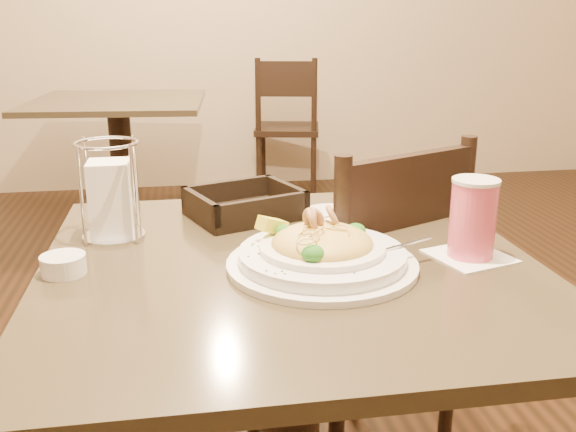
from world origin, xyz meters
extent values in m
cube|color=#4A3E2A|center=(0.00, 0.00, 0.74)|extent=(0.90, 0.90, 0.03)
cylinder|color=black|center=(-0.52, 2.48, 0.01)|extent=(0.52, 0.52, 0.03)
cylinder|color=black|center=(-0.52, 2.48, 0.38)|extent=(0.12, 0.12, 0.70)
cube|color=#4A3E2A|center=(-0.52, 2.48, 0.74)|extent=(0.97, 0.97, 0.03)
cube|color=black|center=(0.21, 0.33, 0.45)|extent=(0.56, 0.56, 0.04)
cylinder|color=black|center=(0.30, 0.57, 0.21)|extent=(0.04, 0.04, 0.43)
cylinder|color=black|center=(-0.03, 0.42, 0.21)|extent=(0.04, 0.04, 0.43)
cylinder|color=black|center=(0.45, 0.24, 0.21)|extent=(0.04, 0.04, 0.43)
cylinder|color=black|center=(0.45, 0.24, 0.70)|extent=(0.04, 0.04, 0.46)
cylinder|color=black|center=(0.12, 0.09, 0.70)|extent=(0.04, 0.04, 0.46)
cube|color=black|center=(0.28, 0.17, 0.80)|extent=(0.34, 0.18, 0.22)
cube|color=black|center=(0.51, 3.17, 0.45)|extent=(0.50, 0.50, 0.04)
cylinder|color=black|center=(0.73, 3.31, 0.21)|extent=(0.04, 0.04, 0.43)
cylinder|color=black|center=(0.37, 3.38, 0.21)|extent=(0.04, 0.04, 0.43)
cylinder|color=black|center=(0.65, 2.95, 0.21)|extent=(0.04, 0.04, 0.43)
cylinder|color=black|center=(0.30, 3.03, 0.21)|extent=(0.04, 0.04, 0.43)
cylinder|color=black|center=(0.65, 2.95, 0.70)|extent=(0.04, 0.04, 0.46)
cylinder|color=black|center=(0.30, 3.03, 0.70)|extent=(0.04, 0.04, 0.46)
cube|color=black|center=(0.48, 2.99, 0.80)|extent=(0.36, 0.10, 0.22)
cylinder|color=white|center=(0.05, -0.04, 0.76)|extent=(0.34, 0.34, 0.01)
cylinder|color=white|center=(0.05, -0.04, 0.78)|extent=(0.30, 0.30, 0.02)
cylinder|color=white|center=(0.05, -0.04, 0.79)|extent=(0.22, 0.22, 0.01)
ellipsoid|color=gold|center=(0.05, -0.04, 0.80)|extent=(0.18, 0.18, 0.06)
cube|color=yellow|center=(-0.03, 0.02, 0.82)|extent=(0.07, 0.06, 0.04)
cube|color=silver|center=(0.20, -0.06, 0.79)|extent=(0.12, 0.05, 0.01)
cube|color=silver|center=(0.13, -0.06, 0.80)|extent=(0.04, 0.03, 0.00)
torus|color=gold|center=(0.02, -0.08, 0.83)|extent=(0.06, 0.06, 0.03)
torus|color=gold|center=(0.08, -0.02, 0.81)|extent=(0.04, 0.04, 0.02)
torus|color=gold|center=(0.07, -0.04, 0.83)|extent=(0.05, 0.05, 0.03)
torus|color=gold|center=(0.05, 0.01, 0.81)|extent=(0.04, 0.04, 0.02)
torus|color=gold|center=(0.09, -0.07, 0.81)|extent=(0.03, 0.04, 0.03)
torus|color=gold|center=(0.01, -0.10, 0.83)|extent=(0.05, 0.05, 0.01)
torus|color=gold|center=(0.06, -0.08, 0.81)|extent=(0.05, 0.05, 0.02)
torus|color=gold|center=(0.10, -0.02, 0.82)|extent=(0.04, 0.04, 0.02)
torus|color=gold|center=(0.07, -0.08, 0.82)|extent=(0.06, 0.06, 0.02)
torus|color=gold|center=(0.02, -0.05, 0.82)|extent=(0.05, 0.05, 0.02)
torus|color=gold|center=(0.02, -0.03, 0.82)|extent=(0.06, 0.07, 0.02)
torus|color=gold|center=(0.07, -0.02, 0.83)|extent=(0.03, 0.03, 0.02)
torus|color=gold|center=(0.08, -0.06, 0.83)|extent=(0.04, 0.04, 0.01)
torus|color=gold|center=(0.03, -0.06, 0.82)|extent=(0.06, 0.06, 0.03)
torus|color=gold|center=(0.07, -0.01, 0.83)|extent=(0.04, 0.03, 0.02)
torus|color=gold|center=(0.05, -0.04, 0.82)|extent=(0.04, 0.04, 0.02)
torus|color=gold|center=(0.07, -0.07, 0.83)|extent=(0.05, 0.06, 0.04)
torus|color=gold|center=(0.03, -0.07, 0.83)|extent=(0.04, 0.04, 0.03)
torus|color=tan|center=(0.04, -0.04, 0.84)|extent=(0.03, 0.05, 0.04)
torus|color=tan|center=(0.04, -0.03, 0.84)|extent=(0.05, 0.04, 0.04)
torus|color=tan|center=(0.07, -0.02, 0.84)|extent=(0.04, 0.05, 0.04)
torus|color=tan|center=(0.03, -0.04, 0.84)|extent=(0.04, 0.05, 0.04)
ellipsoid|color=#1E5A14|center=(0.12, -0.01, 0.81)|extent=(0.04, 0.04, 0.03)
ellipsoid|color=#1E5A14|center=(-0.01, 0.00, 0.81)|extent=(0.03, 0.03, 0.02)
ellipsoid|color=#1E5A14|center=(0.02, -0.12, 0.81)|extent=(0.04, 0.04, 0.03)
cube|color=#266619|center=(-0.03, -0.13, 0.79)|extent=(0.00, 0.00, 0.00)
cube|color=#266619|center=(-0.03, -0.14, 0.79)|extent=(0.00, 0.00, 0.00)
cube|color=#266619|center=(-0.06, -0.01, 0.79)|extent=(0.00, 0.00, 0.00)
cube|color=#266619|center=(-0.08, -0.06, 0.79)|extent=(0.00, 0.00, 0.00)
cube|color=#266619|center=(-0.07, 0.01, 0.79)|extent=(0.00, 0.00, 0.00)
cube|color=#266619|center=(0.05, 0.09, 0.79)|extent=(0.00, 0.00, 0.00)
cube|color=#266619|center=(0.14, 0.04, 0.79)|extent=(0.00, 0.00, 0.00)
cube|color=#266619|center=(-0.06, -0.13, 0.79)|extent=(0.00, 0.00, 0.00)
cube|color=#266619|center=(-0.04, 0.04, 0.79)|extent=(0.00, 0.00, 0.00)
cube|color=#266619|center=(-0.07, 0.00, 0.79)|extent=(0.00, 0.00, 0.00)
cube|color=#266619|center=(0.18, -0.05, 0.79)|extent=(0.00, 0.00, 0.00)
cube|color=#266619|center=(-0.06, -0.05, 0.79)|extent=(0.00, 0.00, 0.00)
cube|color=#266619|center=(-0.05, -0.14, 0.79)|extent=(0.00, 0.00, 0.00)
cube|color=#266619|center=(0.08, -0.16, 0.79)|extent=(0.00, 0.00, 0.00)
cube|color=white|center=(0.33, -0.04, 0.76)|extent=(0.16, 0.16, 0.00)
cylinder|color=#ED5373|center=(0.33, -0.04, 0.83)|extent=(0.08, 0.08, 0.14)
cylinder|color=white|center=(0.33, -0.04, 0.90)|extent=(0.09, 0.09, 0.01)
cube|color=black|center=(-0.05, 0.28, 0.76)|extent=(0.28, 0.26, 0.02)
cube|color=black|center=(0.05, 0.32, 0.80)|extent=(0.08, 0.18, 0.05)
cube|color=black|center=(-0.15, 0.25, 0.80)|extent=(0.08, 0.18, 0.05)
cube|color=black|center=(-0.09, 0.36, 0.80)|extent=(0.22, 0.09, 0.05)
cube|color=black|center=(-0.02, 0.20, 0.80)|extent=(0.22, 0.09, 0.05)
cylinder|color=silver|center=(-0.33, 0.19, 0.76)|extent=(0.13, 0.13, 0.01)
torus|color=silver|center=(-0.33, 0.19, 0.95)|extent=(0.13, 0.13, 0.01)
cube|color=white|center=(-0.33, 0.19, 0.84)|extent=(0.11, 0.11, 0.15)
cylinder|color=silver|center=(-0.38, 0.14, 0.86)|extent=(0.01, 0.01, 0.19)
cylinder|color=silver|center=(-0.28, 0.14, 0.86)|extent=(0.01, 0.01, 0.19)
cylinder|color=silver|center=(-0.38, 0.24, 0.86)|extent=(0.01, 0.01, 0.19)
cylinder|color=silver|center=(-0.28, 0.24, 0.86)|extent=(0.01, 0.01, 0.19)
cylinder|color=white|center=(0.14, 0.25, 0.76)|extent=(0.17, 0.17, 0.01)
cylinder|color=white|center=(-0.40, 0.00, 0.77)|extent=(0.10, 0.10, 0.03)
camera|label=1|loc=(-0.18, -1.09, 1.19)|focal=40.00mm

